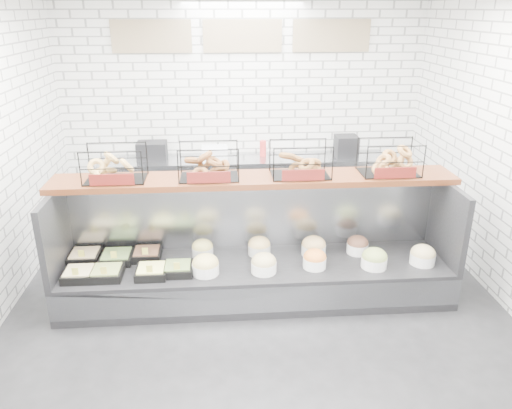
{
  "coord_description": "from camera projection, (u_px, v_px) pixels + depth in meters",
  "views": [
    {
      "loc": [
        -0.35,
        -4.26,
        2.86
      ],
      "look_at": [
        0.01,
        0.45,
        0.98
      ],
      "focal_mm": 35.0,
      "sensor_mm": 36.0,
      "label": 1
    }
  ],
  "objects": [
    {
      "name": "ground",
      "position": [
        259.0,
        311.0,
        5.03
      ],
      "size": [
        5.5,
        5.5,
        0.0
      ],
      "primitive_type": "plane",
      "color": "black",
      "rests_on": "ground"
    },
    {
      "name": "room_shell",
      "position": [
        254.0,
        96.0,
        4.83
      ],
      "size": [
        5.02,
        5.51,
        3.01
      ],
      "color": "white",
      "rests_on": "ground"
    },
    {
      "name": "display_case",
      "position": [
        255.0,
        266.0,
        5.22
      ],
      "size": [
        4.0,
        0.9,
        1.2
      ],
      "color": "black",
      "rests_on": "ground"
    },
    {
      "name": "bagel_shelf",
      "position": [
        255.0,
        166.0,
        5.0
      ],
      "size": [
        4.1,
        0.5,
        0.4
      ],
      "color": "#431D0E",
      "rests_on": "display_case"
    },
    {
      "name": "prep_counter",
      "position": [
        245.0,
        187.0,
        7.11
      ],
      "size": [
        4.0,
        0.6,
        1.2
      ],
      "color": "#93969B",
      "rests_on": "ground"
    }
  ]
}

